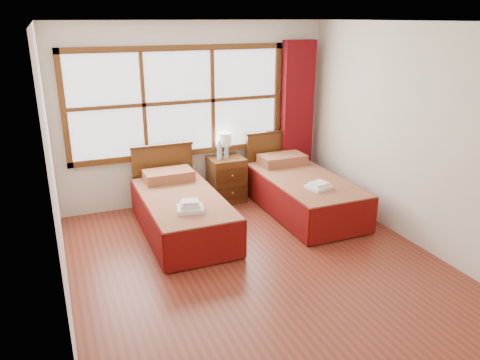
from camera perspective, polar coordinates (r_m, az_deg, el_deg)
name	(u,v)px	position (r m, az deg, el deg)	size (l,w,h in m)	color
floor	(259,266)	(5.34, 2.32, -10.40)	(4.50, 4.50, 0.00)	maroon
ceiling	(263,21)	(4.64, 2.78, 18.76)	(4.50, 4.50, 0.00)	white
wall_back	(196,115)	(6.87, -5.44, 7.95)	(4.00, 4.00, 0.00)	silver
wall_left	(53,179)	(4.41, -21.79, 0.15)	(4.50, 4.50, 0.00)	silver
wall_right	(414,137)	(5.93, 20.43, 4.99)	(4.50, 4.50, 0.00)	silver
window	(179,102)	(6.73, -7.46, 9.37)	(3.16, 0.06, 1.56)	white
curtain	(297,117)	(7.39, 6.95, 7.67)	(0.50, 0.16, 2.30)	maroon
bed_left	(181,211)	(6.06, -7.16, -3.74)	(0.97, 1.99, 0.94)	#3F220D
bed_right	(302,192)	(6.69, 7.58, -1.40)	(1.00, 2.02, 0.97)	#3F220D
nightstand	(227,179)	(7.01, -1.65, 0.08)	(0.50, 0.49, 0.67)	#583013
towels_left	(190,207)	(5.47, -6.10, -3.25)	(0.35, 0.32, 0.13)	white
towels_right	(319,186)	(6.18, 9.59, -0.72)	(0.34, 0.31, 0.09)	white
lamp	(225,140)	(6.89, -1.81, 4.88)	(0.19, 0.19, 0.36)	gold
bottle_near	(220,151)	(6.81, -2.51, 3.54)	(0.07, 0.07, 0.27)	#ACC6DD
bottle_far	(226,151)	(6.87, -1.67, 3.50)	(0.06, 0.06, 0.23)	#ACC6DD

